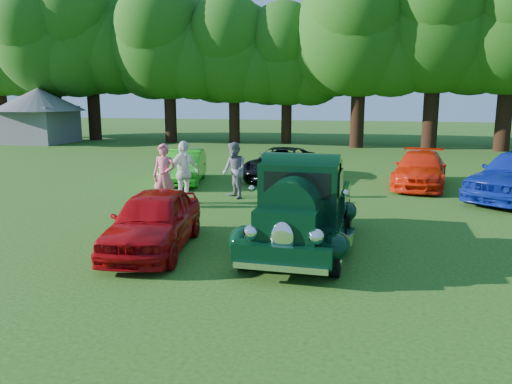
% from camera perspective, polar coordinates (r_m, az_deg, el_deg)
% --- Properties ---
extents(ground, '(120.00, 120.00, 0.00)m').
position_cam_1_polar(ground, '(10.81, 4.19, -7.01)').
color(ground, '#214610').
rests_on(ground, ground).
extents(hero_pickup, '(2.32, 4.99, 1.95)m').
position_cam_1_polar(hero_pickup, '(11.05, 5.31, -2.08)').
color(hero_pickup, black).
rests_on(hero_pickup, ground).
extents(red_convertible, '(2.17, 4.07, 1.32)m').
position_cam_1_polar(red_convertible, '(11.10, -11.62, -3.20)').
color(red_convertible, '#A5070A').
rests_on(red_convertible, ground).
extents(back_car_lime, '(2.25, 4.11, 1.28)m').
position_cam_1_polar(back_car_lime, '(19.54, -8.25, 2.91)').
color(back_car_lime, '#1CA516').
rests_on(back_car_lime, ground).
extents(back_car_black, '(2.67, 4.77, 1.26)m').
position_cam_1_polar(back_car_black, '(20.32, 2.93, 3.28)').
color(back_car_black, black).
rests_on(back_car_black, ground).
extents(back_car_orange, '(2.34, 4.63, 1.29)m').
position_cam_1_polar(back_car_orange, '(19.51, 18.24, 2.47)').
color(back_car_orange, red).
rests_on(back_car_orange, ground).
extents(spectator_pink, '(0.72, 0.49, 1.94)m').
position_cam_1_polar(spectator_pink, '(15.18, -10.43, 1.81)').
color(spectator_pink, '#EB6173').
rests_on(spectator_pink, ground).
extents(spectator_grey, '(1.12, 1.13, 1.85)m').
position_cam_1_polar(spectator_grey, '(16.38, -2.50, 2.48)').
color(spectator_grey, gray).
rests_on(spectator_grey, ground).
extents(spectator_white, '(0.97, 1.25, 1.97)m').
position_cam_1_polar(spectator_white, '(15.62, -8.29, 2.20)').
color(spectator_white, white).
rests_on(spectator_white, ground).
extents(gazebo, '(6.40, 6.40, 3.90)m').
position_cam_1_polar(gazebo, '(39.16, -23.53, 8.67)').
color(gazebo, slate).
rests_on(gazebo, ground).
extents(tree_line, '(64.32, 10.47, 12.13)m').
position_cam_1_polar(tree_line, '(34.64, 9.47, 17.04)').
color(tree_line, black).
rests_on(tree_line, ground).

